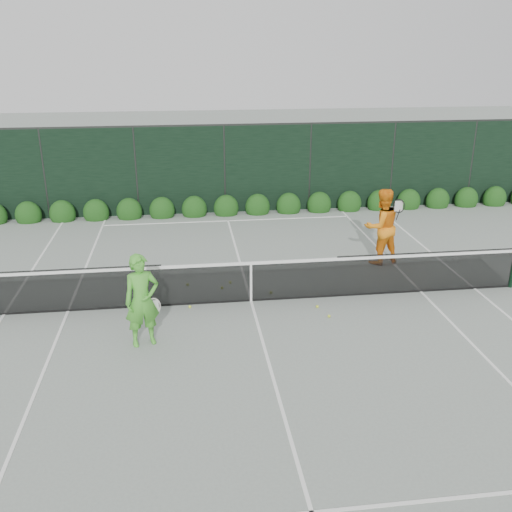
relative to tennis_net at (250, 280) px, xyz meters
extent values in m
plane|color=gray|center=(0.02, 0.00, -0.53)|extent=(80.00, 80.00, 0.00)
cube|color=black|center=(-4.18, 0.00, -0.02)|extent=(4.40, 0.01, 1.02)
cube|color=black|center=(0.02, 0.00, -0.05)|extent=(4.00, 0.01, 0.96)
cube|color=black|center=(4.22, 0.00, -0.02)|extent=(4.40, 0.01, 1.02)
cube|color=white|center=(0.02, 0.00, 0.41)|extent=(12.80, 0.03, 0.07)
cube|color=black|center=(0.02, 0.00, -0.51)|extent=(12.80, 0.02, 0.04)
cube|color=white|center=(0.02, 0.00, -0.07)|extent=(0.05, 0.03, 0.91)
imported|color=green|center=(-2.31, -1.68, 0.41)|extent=(0.79, 0.63, 1.88)
torus|color=beige|center=(-2.11, -1.58, 0.21)|extent=(0.30, 0.11, 0.30)
cylinder|color=black|center=(-2.11, -1.58, -0.03)|extent=(0.10, 0.03, 0.30)
imported|color=orange|center=(3.77, 2.02, 0.49)|extent=(1.15, 0.98, 2.05)
torus|color=black|center=(4.12, 1.82, 1.10)|extent=(0.29, 0.15, 0.30)
cylinder|color=black|center=(4.12, 1.82, 0.86)|extent=(0.10, 0.03, 0.30)
cube|color=white|center=(-5.46, 0.00, -0.53)|extent=(0.06, 23.77, 0.01)
cube|color=white|center=(5.51, 0.00, -0.53)|extent=(0.06, 23.77, 0.01)
cube|color=white|center=(-4.09, 0.00, -0.53)|extent=(0.06, 23.77, 0.01)
cube|color=white|center=(4.14, 0.00, -0.53)|extent=(0.06, 23.77, 0.01)
cube|color=white|center=(0.02, 11.88, -0.53)|extent=(11.03, 0.06, 0.01)
cube|color=white|center=(0.02, 6.40, -0.53)|extent=(8.23, 0.06, 0.01)
cube|color=white|center=(0.02, 0.00, -0.53)|extent=(0.06, 12.80, 0.01)
cube|color=black|center=(0.02, 7.50, 0.97)|extent=(32.00, 0.06, 3.00)
cube|color=#262826|center=(0.02, 7.50, 2.50)|extent=(32.00, 0.06, 0.06)
cylinder|color=#262826|center=(-5.98, 7.50, 0.97)|extent=(0.08, 0.08, 3.00)
cylinder|color=#262826|center=(-2.98, 7.50, 0.97)|extent=(0.08, 0.08, 3.00)
cylinder|color=#262826|center=(0.02, 7.50, 0.97)|extent=(0.08, 0.08, 3.00)
cylinder|color=#262826|center=(3.02, 7.50, 0.97)|extent=(0.08, 0.08, 3.00)
cylinder|color=#262826|center=(6.02, 7.50, 0.97)|extent=(0.08, 0.08, 3.00)
cylinder|color=#262826|center=(9.02, 7.50, 0.97)|extent=(0.08, 0.08, 3.00)
ellipsoid|color=#133B10|center=(-6.58, 7.15, -0.30)|extent=(0.86, 0.65, 0.94)
ellipsoid|color=#133B10|center=(-5.48, 7.15, -0.30)|extent=(0.86, 0.65, 0.94)
ellipsoid|color=#133B10|center=(-4.38, 7.15, -0.30)|extent=(0.86, 0.65, 0.94)
ellipsoid|color=#133B10|center=(-3.28, 7.15, -0.30)|extent=(0.86, 0.65, 0.94)
ellipsoid|color=#133B10|center=(-2.18, 7.15, -0.30)|extent=(0.86, 0.65, 0.94)
ellipsoid|color=#133B10|center=(-1.08, 7.15, -0.30)|extent=(0.86, 0.65, 0.94)
ellipsoid|color=#133B10|center=(0.02, 7.15, -0.30)|extent=(0.86, 0.65, 0.94)
ellipsoid|color=#133B10|center=(1.12, 7.15, -0.30)|extent=(0.86, 0.65, 0.94)
ellipsoid|color=#133B10|center=(2.22, 7.15, -0.30)|extent=(0.86, 0.65, 0.94)
ellipsoid|color=#133B10|center=(3.32, 7.15, -0.30)|extent=(0.86, 0.65, 0.94)
ellipsoid|color=#133B10|center=(4.42, 7.15, -0.30)|extent=(0.86, 0.65, 0.94)
ellipsoid|color=#133B10|center=(5.52, 7.15, -0.30)|extent=(0.86, 0.65, 0.94)
ellipsoid|color=#133B10|center=(6.62, 7.15, -0.30)|extent=(0.86, 0.65, 0.94)
ellipsoid|color=#133B10|center=(7.72, 7.15, -0.30)|extent=(0.86, 0.65, 0.94)
ellipsoid|color=#133B10|center=(8.82, 7.15, -0.30)|extent=(0.86, 0.65, 0.94)
ellipsoid|color=#133B10|center=(9.92, 7.15, -0.30)|extent=(0.86, 0.65, 0.94)
sphere|color=#C9DB30|center=(0.55, 0.35, -0.50)|extent=(0.07, 0.07, 0.07)
sphere|color=#C9DB30|center=(-1.42, 1.09, -0.50)|extent=(0.07, 0.07, 0.07)
sphere|color=#C9DB30|center=(-0.59, 0.78, -0.50)|extent=(0.07, 0.07, 0.07)
sphere|color=#C9DB30|center=(1.47, -0.54, -0.50)|extent=(0.07, 0.07, 0.07)
sphere|color=#C9DB30|center=(-0.37, 1.08, -0.50)|extent=(0.07, 0.07, 0.07)
sphere|color=#C9DB30|center=(1.61, -1.05, -0.50)|extent=(0.07, 0.07, 0.07)
sphere|color=#C9DB30|center=(-1.39, -0.18, -0.50)|extent=(0.07, 0.07, 0.07)
camera|label=1|loc=(-1.41, -11.90, 5.09)|focal=40.00mm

